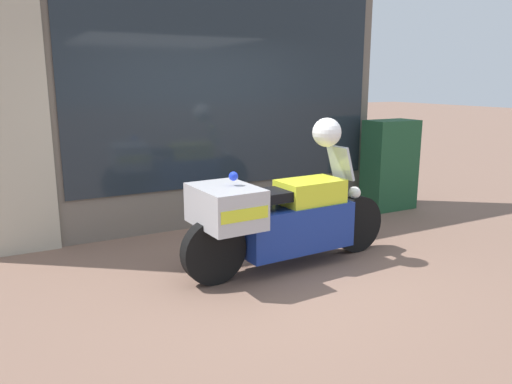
{
  "coord_description": "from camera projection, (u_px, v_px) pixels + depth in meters",
  "views": [
    {
      "loc": [
        -2.44,
        -4.21,
        1.93
      ],
      "look_at": [
        0.09,
        0.52,
        0.72
      ],
      "focal_mm": 35.0,
      "sensor_mm": 36.0,
      "label": 1
    }
  ],
  "objects": [
    {
      "name": "utility_cabinet",
      "position": [
        390.0,
        165.0,
        7.52
      ],
      "size": [
        0.77,
        0.45,
        1.34
      ],
      "primitive_type": "cube",
      "color": "#1E4C2D",
      "rests_on": "ground"
    },
    {
      "name": "white_helmet",
      "position": [
        327.0,
        132.0,
        5.21
      ],
      "size": [
        0.31,
        0.31,
        0.31
      ],
      "primitive_type": "sphere",
      "color": "white",
      "rests_on": "paramedic_motorcycle"
    },
    {
      "name": "shop_building",
      "position": [
        167.0,
        81.0,
        6.29
      ],
      "size": [
        5.45,
        0.55,
        3.81
      ],
      "color": "#6B6056",
      "rests_on": "ground"
    },
    {
      "name": "paramedic_motorcycle",
      "position": [
        278.0,
        218.0,
        5.09
      ],
      "size": [
        2.46,
        0.78,
        1.24
      ],
      "rotation": [
        0.0,
        0.0,
        0.05
      ],
      "color": "black",
      "rests_on": "ground"
    },
    {
      "name": "ground_plane",
      "position": [
        272.0,
        270.0,
        5.17
      ],
      "size": [
        60.0,
        60.0,
        0.0
      ],
      "primitive_type": "plane",
      "color": "#7A5B4C"
    },
    {
      "name": "window_display",
      "position": [
        223.0,
        184.0,
        6.98
      ],
      "size": [
        4.1,
        0.3,
        2.11
      ],
      "color": "slate",
      "rests_on": "ground"
    }
  ]
}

